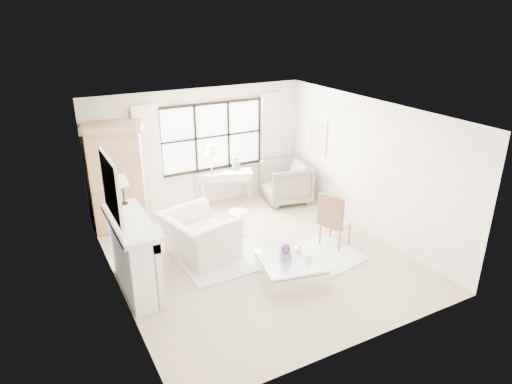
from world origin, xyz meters
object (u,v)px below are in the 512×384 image
at_px(armoire, 118,177).
at_px(club_armchair, 199,235).
at_px(coffee_table, 290,270).
at_px(console_table, 224,188).

distance_m(armoire, club_armchair, 2.17).
relative_size(club_armchair, coffee_table, 1.07).
bearing_deg(console_table, club_armchair, -103.47).
relative_size(armoire, console_table, 1.63).
bearing_deg(coffee_table, club_armchair, 137.30).
bearing_deg(club_armchair, armoire, 16.90).
xyz_separation_m(armoire, coffee_table, (2.04, -3.27, -0.96)).
bearing_deg(console_table, armoire, -153.66).
relative_size(armoire, club_armchair, 1.76).
height_order(armoire, club_armchair, armoire).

